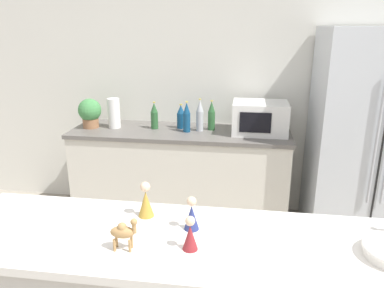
{
  "coord_description": "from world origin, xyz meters",
  "views": [
    {
      "loc": [
        0.17,
        -0.86,
        1.81
      ],
      "look_at": [
        -0.16,
        1.41,
        1.08
      ],
      "focal_mm": 35.0,
      "sensor_mm": 36.0,
      "label": 1
    }
  ],
  "objects_px": {
    "back_bottle_1": "(154,116)",
    "camel_figurine": "(124,231)",
    "paper_towel_roll": "(114,113)",
    "microwave": "(260,118)",
    "back_bottle_3": "(200,116)",
    "back_bottle_2": "(211,116)",
    "wise_man_figurine_blue": "(192,215)",
    "refrigerator": "(367,139)",
    "potted_plant": "(90,112)",
    "back_bottle_0": "(181,117)",
    "back_bottle_4": "(187,117)",
    "wise_man_figurine_purple": "(146,202)",
    "wise_man_figurine_crimson": "(190,235)"
  },
  "relations": [
    {
      "from": "paper_towel_roll",
      "to": "back_bottle_2",
      "type": "xyz_separation_m",
      "value": [
        0.91,
        0.06,
        -0.01
      ]
    },
    {
      "from": "back_bottle_1",
      "to": "back_bottle_2",
      "type": "bearing_deg",
      "value": 4.11
    },
    {
      "from": "paper_towel_roll",
      "to": "back_bottle_3",
      "type": "height_order",
      "value": "back_bottle_3"
    },
    {
      "from": "paper_towel_roll",
      "to": "back_bottle_4",
      "type": "height_order",
      "value": "same"
    },
    {
      "from": "refrigerator",
      "to": "back_bottle_1",
      "type": "height_order",
      "value": "refrigerator"
    },
    {
      "from": "wise_man_figurine_purple",
      "to": "back_bottle_1",
      "type": "bearing_deg",
      "value": 102.7
    },
    {
      "from": "refrigerator",
      "to": "back_bottle_3",
      "type": "xyz_separation_m",
      "value": [
        -1.42,
        0.1,
        0.12
      ]
    },
    {
      "from": "refrigerator",
      "to": "back_bottle_4",
      "type": "distance_m",
      "value": 1.54
    },
    {
      "from": "microwave",
      "to": "back_bottle_0",
      "type": "xyz_separation_m",
      "value": [
        -0.72,
        0.06,
        -0.03
      ]
    },
    {
      "from": "paper_towel_roll",
      "to": "microwave",
      "type": "bearing_deg",
      "value": 0.52
    },
    {
      "from": "back_bottle_3",
      "to": "wise_man_figurine_blue",
      "type": "bearing_deg",
      "value": -83.87
    },
    {
      "from": "back_bottle_2",
      "to": "wise_man_figurine_purple",
      "type": "bearing_deg",
      "value": -93.5
    },
    {
      "from": "refrigerator",
      "to": "paper_towel_roll",
      "type": "relative_size",
      "value": 6.49
    },
    {
      "from": "microwave",
      "to": "back_bottle_0",
      "type": "bearing_deg",
      "value": 175.11
    },
    {
      "from": "refrigerator",
      "to": "back_bottle_2",
      "type": "bearing_deg",
      "value": 173.45
    },
    {
      "from": "paper_towel_roll",
      "to": "wise_man_figurine_purple",
      "type": "distance_m",
      "value": 1.98
    },
    {
      "from": "back_bottle_2",
      "to": "wise_man_figurine_blue",
      "type": "height_order",
      "value": "back_bottle_2"
    },
    {
      "from": "potted_plant",
      "to": "back_bottle_1",
      "type": "relative_size",
      "value": 1.08
    },
    {
      "from": "back_bottle_1",
      "to": "camel_figurine",
      "type": "relative_size",
      "value": 1.89
    },
    {
      "from": "potted_plant",
      "to": "back_bottle_2",
      "type": "bearing_deg",
      "value": 4.48
    },
    {
      "from": "back_bottle_0",
      "to": "camel_figurine",
      "type": "bearing_deg",
      "value": -85.79
    },
    {
      "from": "refrigerator",
      "to": "microwave",
      "type": "distance_m",
      "value": 0.9
    },
    {
      "from": "paper_towel_roll",
      "to": "back_bottle_2",
      "type": "relative_size",
      "value": 1.01
    },
    {
      "from": "wise_man_figurine_crimson",
      "to": "wise_man_figurine_purple",
      "type": "xyz_separation_m",
      "value": [
        -0.23,
        0.23,
        0.01
      ]
    },
    {
      "from": "paper_towel_roll",
      "to": "back_bottle_1",
      "type": "relative_size",
      "value": 1.1
    },
    {
      "from": "refrigerator",
      "to": "back_bottle_3",
      "type": "height_order",
      "value": "refrigerator"
    },
    {
      "from": "refrigerator",
      "to": "back_bottle_3",
      "type": "bearing_deg",
      "value": 176.03
    },
    {
      "from": "microwave",
      "to": "back_bottle_2",
      "type": "xyz_separation_m",
      "value": [
        -0.44,
        0.05,
        -0.01
      ]
    },
    {
      "from": "paper_towel_roll",
      "to": "back_bottle_2",
      "type": "bearing_deg",
      "value": 3.85
    },
    {
      "from": "back_bottle_4",
      "to": "camel_figurine",
      "type": "height_order",
      "value": "back_bottle_4"
    },
    {
      "from": "back_bottle_1",
      "to": "back_bottle_4",
      "type": "relative_size",
      "value": 0.91
    },
    {
      "from": "microwave",
      "to": "refrigerator",
      "type": "bearing_deg",
      "value": -6.61
    },
    {
      "from": "wise_man_figurine_purple",
      "to": "wise_man_figurine_blue",
      "type": "bearing_deg",
      "value": -20.62
    },
    {
      "from": "back_bottle_1",
      "to": "camel_figurine",
      "type": "bearing_deg",
      "value": -79.24
    },
    {
      "from": "paper_towel_roll",
      "to": "back_bottle_1",
      "type": "xyz_separation_m",
      "value": [
        0.38,
        0.02,
        -0.02
      ]
    },
    {
      "from": "microwave",
      "to": "wise_man_figurine_blue",
      "type": "bearing_deg",
      "value": -99.89
    },
    {
      "from": "potted_plant",
      "to": "back_bottle_1",
      "type": "xyz_separation_m",
      "value": [
        0.6,
        0.05,
        -0.03
      ]
    },
    {
      "from": "potted_plant",
      "to": "microwave",
      "type": "distance_m",
      "value": 1.57
    },
    {
      "from": "paper_towel_roll",
      "to": "camel_figurine",
      "type": "distance_m",
      "value": 2.22
    },
    {
      "from": "paper_towel_roll",
      "to": "back_bottle_3",
      "type": "xyz_separation_m",
      "value": [
        0.81,
        0.01,
        0.0
      ]
    },
    {
      "from": "refrigerator",
      "to": "wise_man_figurine_blue",
      "type": "xyz_separation_m",
      "value": [
        -1.22,
        -1.8,
        0.15
      ]
    },
    {
      "from": "refrigerator",
      "to": "back_bottle_2",
      "type": "xyz_separation_m",
      "value": [
        -1.32,
        0.15,
        0.11
      ]
    },
    {
      "from": "back_bottle_4",
      "to": "wise_man_figurine_purple",
      "type": "relative_size",
      "value": 1.69
    },
    {
      "from": "microwave",
      "to": "back_bottle_3",
      "type": "distance_m",
      "value": 0.54
    },
    {
      "from": "back_bottle_3",
      "to": "camel_figurine",
      "type": "xyz_separation_m",
      "value": [
        -0.03,
        -2.09,
        0.04
      ]
    },
    {
      "from": "paper_towel_roll",
      "to": "wise_man_figurine_blue",
      "type": "height_order",
      "value": "paper_towel_roll"
    },
    {
      "from": "potted_plant",
      "to": "paper_towel_roll",
      "type": "relative_size",
      "value": 0.99
    },
    {
      "from": "back_bottle_2",
      "to": "wise_man_figurine_blue",
      "type": "distance_m",
      "value": 1.96
    },
    {
      "from": "paper_towel_roll",
      "to": "back_bottle_0",
      "type": "distance_m",
      "value": 0.63
    },
    {
      "from": "refrigerator",
      "to": "back_bottle_0",
      "type": "height_order",
      "value": "refrigerator"
    }
  ]
}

